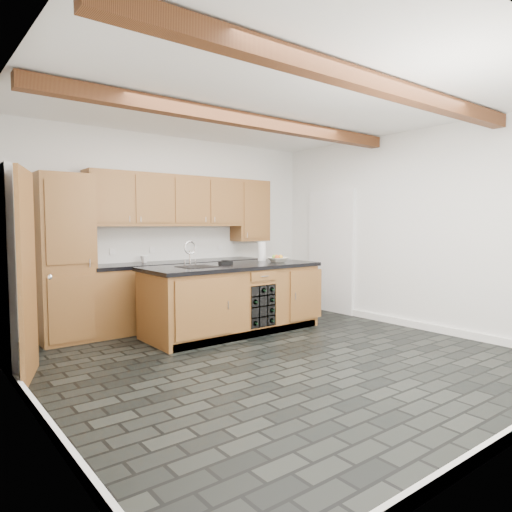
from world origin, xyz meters
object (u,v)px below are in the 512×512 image
(kitchen_scale, at_px, (226,262))
(paper_towel, at_px, (262,251))
(island, at_px, (234,298))
(fruit_bowl, at_px, (278,260))

(kitchen_scale, distance_m, paper_towel, 0.79)
(island, relative_size, fruit_bowl, 8.87)
(kitchen_scale, height_order, fruit_bowl, fruit_bowl)
(fruit_bowl, xyz_separation_m, paper_towel, (-0.02, 0.34, 0.11))
(island, height_order, fruit_bowl, fruit_bowl)
(fruit_bowl, bearing_deg, island, 175.22)
(paper_towel, bearing_deg, kitchen_scale, -168.51)
(island, bearing_deg, paper_towel, 21.32)
(kitchen_scale, xyz_separation_m, fruit_bowl, (0.79, -0.19, 0.01))
(island, bearing_deg, kitchen_scale, 109.23)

